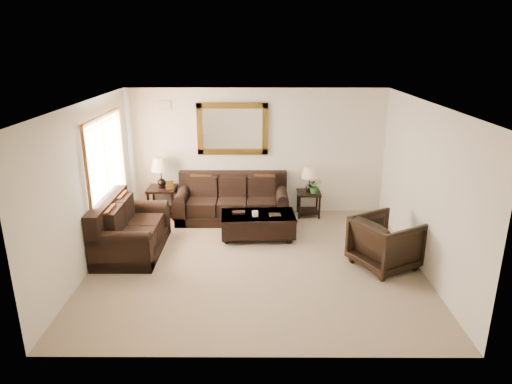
{
  "coord_description": "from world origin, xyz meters",
  "views": [
    {
      "loc": [
        0.03,
        -7.07,
        3.6
      ],
      "look_at": [
        0.0,
        0.6,
        1.07
      ],
      "focal_mm": 32.0,
      "sensor_mm": 36.0,
      "label": 1
    }
  ],
  "objects_px": {
    "armchair": "(386,240)",
    "sofa": "(233,203)",
    "end_table_right": "(309,184)",
    "end_table_left": "(161,178)",
    "loveseat": "(129,232)",
    "coffee_table": "(258,223)"
  },
  "relations": [
    {
      "from": "loveseat",
      "to": "sofa",
      "type": "bearing_deg",
      "value": -47.75
    },
    {
      "from": "loveseat",
      "to": "end_table_left",
      "type": "distance_m",
      "value": 1.82
    },
    {
      "from": "loveseat",
      "to": "end_table_right",
      "type": "xyz_separation_m",
      "value": [
        3.41,
        1.78,
        0.35
      ]
    },
    {
      "from": "armchair",
      "to": "sofa",
      "type": "bearing_deg",
      "value": 20.91
    },
    {
      "from": "end_table_left",
      "to": "coffee_table",
      "type": "height_order",
      "value": "end_table_left"
    },
    {
      "from": "coffee_table",
      "to": "end_table_right",
      "type": "bearing_deg",
      "value": 43.92
    },
    {
      "from": "end_table_right",
      "to": "armchair",
      "type": "bearing_deg",
      "value": -66.57
    },
    {
      "from": "end_table_left",
      "to": "armchair",
      "type": "relative_size",
      "value": 1.38
    },
    {
      "from": "sofa",
      "to": "loveseat",
      "type": "height_order",
      "value": "loveseat"
    },
    {
      "from": "sofa",
      "to": "loveseat",
      "type": "bearing_deg",
      "value": -137.75
    },
    {
      "from": "end_table_right",
      "to": "coffee_table",
      "type": "relative_size",
      "value": 0.75
    },
    {
      "from": "end_table_left",
      "to": "armchair",
      "type": "height_order",
      "value": "end_table_left"
    },
    {
      "from": "sofa",
      "to": "end_table_right",
      "type": "height_order",
      "value": "end_table_right"
    },
    {
      "from": "loveseat",
      "to": "end_table_left",
      "type": "relative_size",
      "value": 1.33
    },
    {
      "from": "end_table_left",
      "to": "coffee_table",
      "type": "relative_size",
      "value": 0.9
    },
    {
      "from": "loveseat",
      "to": "coffee_table",
      "type": "height_order",
      "value": "loveseat"
    },
    {
      "from": "armchair",
      "to": "loveseat",
      "type": "bearing_deg",
      "value": 52.99
    },
    {
      "from": "sofa",
      "to": "end_table_right",
      "type": "xyz_separation_m",
      "value": [
        1.63,
        0.17,
        0.37
      ]
    },
    {
      "from": "end_table_left",
      "to": "end_table_right",
      "type": "relative_size",
      "value": 1.2
    },
    {
      "from": "loveseat",
      "to": "end_table_left",
      "type": "xyz_separation_m",
      "value": [
        0.27,
        1.73,
        0.49
      ]
    },
    {
      "from": "loveseat",
      "to": "end_table_right",
      "type": "height_order",
      "value": "end_table_right"
    },
    {
      "from": "sofa",
      "to": "end_table_left",
      "type": "xyz_separation_m",
      "value": [
        -1.51,
        0.12,
        0.51
      ]
    }
  ]
}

